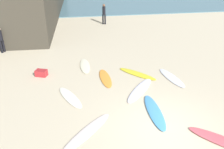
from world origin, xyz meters
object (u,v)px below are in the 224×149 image
at_px(surfboard_3, 137,74).
at_px(surfboard_8, 172,78).
at_px(surfboard_4, 105,78).
at_px(beach_cooler, 41,73).
at_px(surfboard_0, 140,90).
at_px(surfboard_5, 87,132).
at_px(surfboard_2, 70,97).
at_px(beachgoer_mid, 104,13).
at_px(surfboard_7, 224,141).
at_px(beachgoer_near, 1,39).
at_px(surfboard_6, 154,111).
at_px(surfboard_1, 85,66).

xyz_separation_m(surfboard_3, surfboard_8, (1.66, -0.71, -0.01)).
xyz_separation_m(surfboard_4, beach_cooler, (-3.29, 0.85, 0.14)).
xyz_separation_m(surfboard_0, surfboard_3, (0.31, 1.66, -0.00)).
distance_m(surfboard_5, surfboard_8, 5.80).
xyz_separation_m(surfboard_2, beachgoer_mid, (3.15, 12.31, 0.99)).
height_order(surfboard_5, surfboard_7, surfboard_7).
distance_m(surfboard_0, surfboard_2, 3.25).
relative_size(surfboard_3, beachgoer_near, 1.35).
relative_size(surfboard_6, surfboard_7, 1.02).
bearing_deg(surfboard_1, surfboard_5, 86.61).
relative_size(surfboard_4, surfboard_7, 0.86).
distance_m(surfboard_2, surfboard_4, 2.39).
distance_m(surfboard_0, surfboard_3, 1.69).
height_order(surfboard_1, beach_cooler, beach_cooler).
bearing_deg(surfboard_5, surfboard_8, 80.31).
height_order(surfboard_4, surfboard_5, surfboard_5).
bearing_deg(surfboard_1, surfboard_0, 126.57).
bearing_deg(surfboard_7, surfboard_6, 86.70).
xyz_separation_m(surfboard_4, surfboard_5, (-1.20, -4.01, 0.00)).
distance_m(surfboard_5, beachgoer_near, 10.10).
bearing_deg(surfboard_5, surfboard_0, 87.01).
bearing_deg(surfboard_5, surfboard_1, 130.53).
distance_m(surfboard_4, beachgoer_mid, 10.87).
bearing_deg(surfboard_1, surfboard_4, 118.69).
relative_size(surfboard_5, beach_cooler, 4.48).
relative_size(surfboard_1, beachgoer_mid, 1.14).
height_order(surfboard_4, beachgoer_near, beachgoer_near).
height_order(surfboard_6, beachgoer_near, beachgoer_near).
relative_size(surfboard_5, surfboard_6, 1.06).
relative_size(surfboard_5, beachgoer_mid, 1.43).
relative_size(surfboard_0, beachgoer_mid, 1.39).
bearing_deg(surfboard_7, surfboard_1, 77.18).
relative_size(surfboard_2, surfboard_8, 0.93).
bearing_deg(surfboard_4, surfboard_6, -67.04).
bearing_deg(beach_cooler, surfboard_2, -58.49).
distance_m(surfboard_1, surfboard_8, 4.88).
bearing_deg(surfboard_4, beachgoer_mid, 79.79).
bearing_deg(surfboard_3, beachgoer_mid, -129.95).
height_order(surfboard_5, beachgoer_near, beachgoer_near).
bearing_deg(surfboard_6, surfboard_2, -23.68).
bearing_deg(surfboard_0, surfboard_8, 63.49).
bearing_deg(surfboard_6, beachgoer_near, -43.71).
height_order(surfboard_0, beachgoer_near, beachgoer_near).
distance_m(surfboard_7, beach_cooler, 9.01).
bearing_deg(surfboard_4, surfboard_5, -109.74).
height_order(surfboard_5, surfboard_8, surfboard_5).
bearing_deg(beachgoer_near, surfboard_6, -102.92).
bearing_deg(beachgoer_mid, beach_cooler, 82.21).
bearing_deg(surfboard_1, surfboard_6, 116.37).
bearing_deg(surfboard_3, surfboard_2, -15.55).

